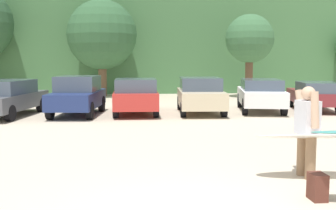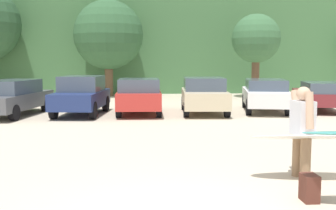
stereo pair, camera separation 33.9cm
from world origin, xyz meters
name	(u,v)px [view 1 (the left image)]	position (x,y,z in m)	size (l,w,h in m)	color
hillside_ridge	(138,43)	(0.00, 29.14, 3.75)	(108.00, 12.00, 7.50)	#427042
tree_far_left	(102,35)	(-2.49, 21.46, 3.93)	(4.44, 4.44, 6.17)	brown
tree_far_right	(250,39)	(6.65, 19.76, 3.61)	(3.00, 3.00, 5.16)	brown
parked_car_dark_gray	(8,97)	(-5.85, 12.08, 0.80)	(2.50, 4.88, 1.50)	#4C4F54
parked_car_navy	(78,95)	(-3.01, 12.16, 0.86)	(2.19, 4.14, 1.65)	navy
parked_car_red	(136,95)	(-0.55, 12.32, 0.80)	(1.91, 4.38, 1.55)	#B72D28
parked_car_champagne	(200,95)	(2.28, 12.30, 0.82)	(2.13, 4.10, 1.57)	beige
parked_car_white	(261,94)	(5.13, 12.73, 0.80)	(2.63, 4.69, 1.47)	white
parked_car_maroon	(315,95)	(7.69, 12.70, 0.74)	(2.54, 4.42, 1.35)	maroon
person_adult	(307,126)	(2.60, 2.07, 1.02)	(0.39, 0.80, 1.81)	#8C6B4C
surfboard_white	(317,136)	(2.75, 1.96, 0.84)	(2.42, 0.87, 0.23)	white
backpack_dropped	(317,187)	(2.21, 0.73, 0.22)	(0.24, 0.34, 0.45)	#592D23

